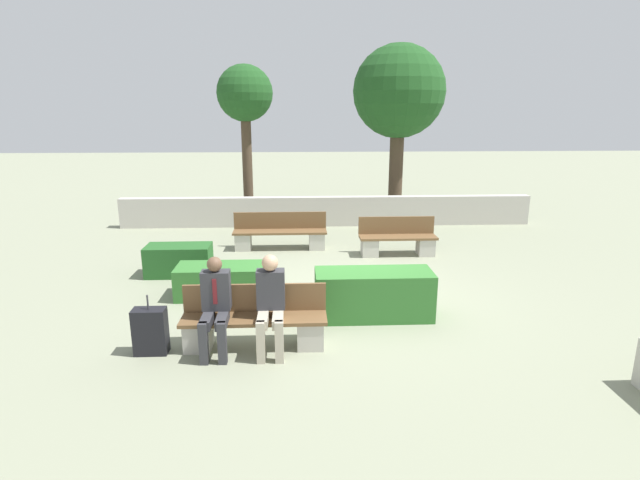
{
  "coord_description": "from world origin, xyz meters",
  "views": [
    {
      "loc": [
        -0.84,
        -8.25,
        3.22
      ],
      "look_at": [
        -0.44,
        0.5,
        0.9
      ],
      "focal_mm": 28.0,
      "sensor_mm": 36.0,
      "label": 1
    }
  ],
  "objects_px": {
    "person_seated_woman": "(270,300)",
    "bench_right_side": "(280,235)",
    "bench_left_side": "(397,241)",
    "tree_center_left": "(399,93)",
    "suitcase": "(150,331)",
    "tree_leftmost": "(245,98)",
    "bench_front": "(255,324)",
    "person_seated_man": "(215,302)"
  },
  "relations": [
    {
      "from": "person_seated_woman",
      "to": "bench_right_side",
      "type": "bearing_deg",
      "value": 90.44
    },
    {
      "from": "bench_left_side",
      "to": "tree_center_left",
      "type": "relative_size",
      "value": 0.34
    },
    {
      "from": "person_seated_woman",
      "to": "tree_center_left",
      "type": "relative_size",
      "value": 0.26
    },
    {
      "from": "bench_left_side",
      "to": "tree_center_left",
      "type": "height_order",
      "value": "tree_center_left"
    },
    {
      "from": "suitcase",
      "to": "person_seated_woman",
      "type": "bearing_deg",
      "value": 0.63
    },
    {
      "from": "bench_left_side",
      "to": "person_seated_woman",
      "type": "distance_m",
      "value": 5.22
    },
    {
      "from": "tree_leftmost",
      "to": "tree_center_left",
      "type": "xyz_separation_m",
      "value": [
        4.49,
        0.4,
        0.14
      ]
    },
    {
      "from": "bench_left_side",
      "to": "tree_leftmost",
      "type": "height_order",
      "value": "tree_leftmost"
    },
    {
      "from": "bench_front",
      "to": "bench_left_side",
      "type": "xyz_separation_m",
      "value": [
        2.86,
        4.35,
        -0.01
      ]
    },
    {
      "from": "bench_left_side",
      "to": "person_seated_man",
      "type": "height_order",
      "value": "person_seated_man"
    },
    {
      "from": "tree_center_left",
      "to": "suitcase",
      "type": "bearing_deg",
      "value": -119.32
    },
    {
      "from": "bench_front",
      "to": "suitcase",
      "type": "height_order",
      "value": "bench_front"
    },
    {
      "from": "bench_left_side",
      "to": "tree_center_left",
      "type": "bearing_deg",
      "value": 68.68
    },
    {
      "from": "person_seated_woman",
      "to": "tree_leftmost",
      "type": "relative_size",
      "value": 0.3
    },
    {
      "from": "suitcase",
      "to": "tree_leftmost",
      "type": "distance_m",
      "value": 9.15
    },
    {
      "from": "tree_leftmost",
      "to": "suitcase",
      "type": "bearing_deg",
      "value": -93.6
    },
    {
      "from": "bench_left_side",
      "to": "bench_right_side",
      "type": "bearing_deg",
      "value": 155.28
    },
    {
      "from": "bench_front",
      "to": "person_seated_woman",
      "type": "relative_size",
      "value": 1.5
    },
    {
      "from": "person_seated_man",
      "to": "tree_center_left",
      "type": "bearing_deg",
      "value": 65.12
    },
    {
      "from": "suitcase",
      "to": "tree_leftmost",
      "type": "height_order",
      "value": "tree_leftmost"
    },
    {
      "from": "bench_left_side",
      "to": "bench_front",
      "type": "bearing_deg",
      "value": -134.61
    },
    {
      "from": "tree_center_left",
      "to": "bench_front",
      "type": "bearing_deg",
      "value": -112.52
    },
    {
      "from": "bench_left_side",
      "to": "tree_leftmost",
      "type": "relative_size",
      "value": 0.39
    },
    {
      "from": "tree_leftmost",
      "to": "person_seated_man",
      "type": "bearing_deg",
      "value": -87.69
    },
    {
      "from": "bench_left_side",
      "to": "suitcase",
      "type": "bearing_deg",
      "value": -144.54
    },
    {
      "from": "bench_front",
      "to": "bench_right_side",
      "type": "relative_size",
      "value": 0.91
    },
    {
      "from": "tree_center_left",
      "to": "person_seated_woman",
      "type": "bearing_deg",
      "value": -110.89
    },
    {
      "from": "bench_left_side",
      "to": "tree_leftmost",
      "type": "distance_m",
      "value": 6.35
    },
    {
      "from": "bench_left_side",
      "to": "tree_center_left",
      "type": "xyz_separation_m",
      "value": [
        0.79,
        4.45,
        3.33
      ]
    },
    {
      "from": "bench_front",
      "to": "tree_leftmost",
      "type": "distance_m",
      "value": 9.03
    },
    {
      "from": "bench_right_side",
      "to": "bench_front",
      "type": "bearing_deg",
      "value": -91.35
    },
    {
      "from": "person_seated_woman",
      "to": "tree_center_left",
      "type": "distance_m",
      "value": 10.0
    },
    {
      "from": "bench_front",
      "to": "tree_center_left",
      "type": "xyz_separation_m",
      "value": [
        3.65,
        8.8,
        3.32
      ]
    },
    {
      "from": "suitcase",
      "to": "tree_center_left",
      "type": "distance_m",
      "value": 10.8
    },
    {
      "from": "bench_left_side",
      "to": "person_seated_man",
      "type": "xyz_separation_m",
      "value": [
        -3.36,
        -4.5,
        0.4
      ]
    },
    {
      "from": "tree_center_left",
      "to": "bench_left_side",
      "type": "bearing_deg",
      "value": -100.04
    },
    {
      "from": "person_seated_man",
      "to": "bench_front",
      "type": "bearing_deg",
      "value": 15.93
    },
    {
      "from": "bench_right_side",
      "to": "tree_leftmost",
      "type": "height_order",
      "value": "tree_leftmost"
    },
    {
      "from": "bench_right_side",
      "to": "suitcase",
      "type": "distance_m",
      "value": 5.38
    },
    {
      "from": "bench_right_side",
      "to": "person_seated_man",
      "type": "distance_m",
      "value": 5.19
    },
    {
      "from": "bench_front",
      "to": "person_seated_woman",
      "type": "distance_m",
      "value": 0.49
    },
    {
      "from": "person_seated_woman",
      "to": "bench_left_side",
      "type": "bearing_deg",
      "value": 59.7
    }
  ]
}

